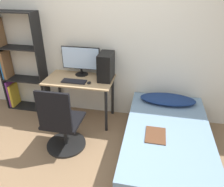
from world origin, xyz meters
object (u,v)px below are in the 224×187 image
object	(u,v)px
bed	(166,143)
monitor	(81,60)
pc_tower	(106,66)
office_chair	(62,127)
keyboard	(74,81)
bookshelf	(16,65)

from	to	relation	value
bed	monitor	xyz separation A→B (m)	(-1.39, 0.82, 0.76)
pc_tower	monitor	bearing A→B (deg)	168.55
bed	pc_tower	bearing A→B (deg)	142.58
office_chair	monitor	distance (m)	1.13
bed	keyboard	xyz separation A→B (m)	(-1.41, 0.53, 0.52)
bookshelf	office_chair	xyz separation A→B (m)	(1.18, -0.92, -0.45)
bookshelf	pc_tower	bearing A→B (deg)	-2.37
bed	monitor	distance (m)	1.79
bed	keyboard	bearing A→B (deg)	159.56
monitor	pc_tower	bearing A→B (deg)	-11.45
office_chair	pc_tower	xyz separation A→B (m)	(0.41, 0.85, 0.57)
bed	pc_tower	xyz separation A→B (m)	(-0.96, 0.74, 0.71)
pc_tower	office_chair	bearing A→B (deg)	-115.89
bookshelf	pc_tower	xyz separation A→B (m)	(1.59, -0.07, 0.12)
bookshelf	office_chair	world-z (taller)	bookshelf
bookshelf	keyboard	distance (m)	1.17
bookshelf	monitor	size ratio (longest dim) A/B	2.73
office_chair	bed	size ratio (longest dim) A/B	0.52
keyboard	pc_tower	bearing A→B (deg)	24.92
bed	keyboard	distance (m)	1.60
keyboard	pc_tower	world-z (taller)	pc_tower
bookshelf	monitor	world-z (taller)	bookshelf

